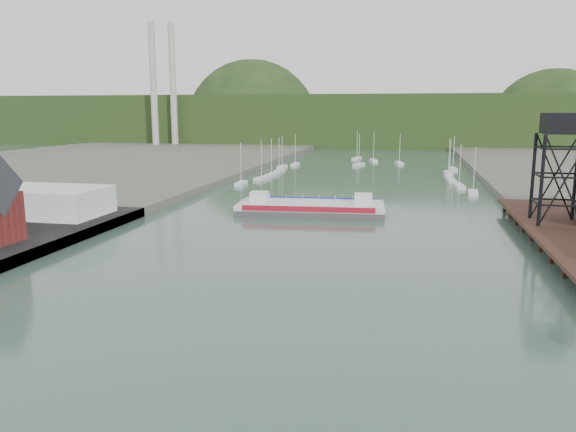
% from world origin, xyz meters
% --- Properties ---
extents(ground, '(600.00, 600.00, 0.00)m').
position_xyz_m(ground, '(0.00, 0.00, 0.00)').
color(ground, '#324F47').
rests_on(ground, ground).
extents(white_shed, '(18.00, 12.00, 4.50)m').
position_xyz_m(white_shed, '(-44.00, 50.00, 3.85)').
color(white_shed, silver).
rests_on(white_shed, west_quay).
extents(lift_tower, '(6.50, 6.50, 16.00)m').
position_xyz_m(lift_tower, '(35.00, 58.00, 15.65)').
color(lift_tower, black).
rests_on(lift_tower, east_pier).
extents(marina_sailboats, '(57.71, 92.65, 0.90)m').
position_xyz_m(marina_sailboats, '(0.08, 138.46, 0.35)').
color(marina_sailboats, silver).
rests_on(marina_sailboats, ground).
extents(smokestacks, '(11.20, 8.20, 60.00)m').
position_xyz_m(smokestacks, '(-106.00, 232.50, 30.00)').
color(smokestacks, '#AFAFAA').
rests_on(smokestacks, ground).
extents(distant_hills, '(500.00, 120.00, 80.00)m').
position_xyz_m(distant_hills, '(-3.98, 301.35, 10.38)').
color(distant_hills, '#1C3216').
rests_on(distant_hills, ground).
extents(chain_ferry, '(27.06, 12.58, 3.79)m').
position_xyz_m(chain_ferry, '(-3.74, 69.12, 1.09)').
color(chain_ferry, '#434345').
rests_on(chain_ferry, ground).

